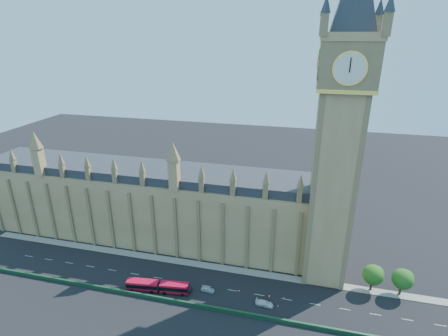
% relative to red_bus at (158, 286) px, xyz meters
% --- Properties ---
extents(ground, '(400.00, 400.00, 0.00)m').
position_rel_red_bus_xyz_m(ground, '(9.54, 5.52, -1.67)').
color(ground, black).
rests_on(ground, ground).
extents(palace_westminster, '(120.00, 20.00, 28.00)m').
position_rel_red_bus_xyz_m(palace_westminster, '(-15.46, 27.52, 12.19)').
color(palace_westminster, '#A4804F').
rests_on(palace_westminster, ground).
extents(elizabeth_tower, '(20.59, 20.59, 105.00)m').
position_rel_red_bus_xyz_m(elizabeth_tower, '(47.54, 19.52, 52.89)').
color(elizabeth_tower, '#A4804F').
rests_on(elizabeth_tower, ground).
extents(bridge_parapet, '(160.00, 0.60, 1.20)m').
position_rel_red_bus_xyz_m(bridge_parapet, '(9.54, -3.48, -1.07)').
color(bridge_parapet, '#1E4C2D').
rests_on(bridge_parapet, ground).
extents(kerb_north, '(160.00, 3.00, 0.16)m').
position_rel_red_bus_xyz_m(kerb_north, '(9.54, 15.02, -1.59)').
color(kerb_north, gray).
rests_on(kerb_north, ground).
extents(tree_east_near, '(6.00, 6.00, 8.50)m').
position_rel_red_bus_xyz_m(tree_east_near, '(61.76, 15.61, 3.97)').
color(tree_east_near, '#382619').
rests_on(tree_east_near, ground).
extents(tree_east_far, '(6.00, 6.00, 8.50)m').
position_rel_red_bus_xyz_m(tree_east_far, '(69.76, 15.61, 3.97)').
color(tree_east_far, '#382619').
rests_on(tree_east_far, ground).
extents(red_bus, '(18.85, 4.90, 3.17)m').
position_rel_red_bus_xyz_m(red_bus, '(0.00, 0.00, 0.00)').
color(red_bus, red).
rests_on(red_bus, ground).
extents(car_grey, '(4.61, 1.86, 1.57)m').
position_rel_red_bus_xyz_m(car_grey, '(7.54, 2.32, -0.89)').
color(car_grey, '#3B3E42').
rests_on(car_grey, ground).
extents(car_silver, '(4.07, 1.62, 1.32)m').
position_rel_red_bus_xyz_m(car_silver, '(14.45, 3.31, -1.01)').
color(car_silver, '#93969A').
rests_on(car_silver, ground).
extents(car_white, '(5.19, 2.43, 1.47)m').
position_rel_red_bus_xyz_m(car_white, '(31.62, 1.59, -0.94)').
color(car_white, white).
rests_on(car_white, ground).
extents(cone_a, '(0.48, 0.48, 0.74)m').
position_rel_red_bus_xyz_m(cone_a, '(36.77, 5.36, -1.31)').
color(cone_a, black).
rests_on(cone_a, ground).
extents(cone_b, '(0.51, 0.51, 0.62)m').
position_rel_red_bus_xyz_m(cone_b, '(35.34, 2.00, -1.37)').
color(cone_b, black).
rests_on(cone_b, ground).
extents(cone_c, '(0.47, 0.47, 0.66)m').
position_rel_red_bus_xyz_m(cone_c, '(23.54, 5.47, -1.35)').
color(cone_c, black).
rests_on(cone_c, ground).
extents(cone_d, '(0.53, 0.53, 0.78)m').
position_rel_red_bus_xyz_m(cone_d, '(32.50, 5.19, -1.29)').
color(cone_d, black).
rests_on(cone_d, ground).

